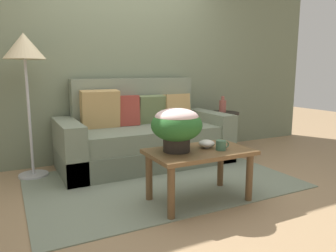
# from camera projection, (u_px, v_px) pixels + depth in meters

# --- Properties ---
(ground_plane) EXTENTS (14.00, 14.00, 0.00)m
(ground_plane) POSITION_uv_depth(u_px,v_px,m) (169.00, 186.00, 3.24)
(ground_plane) COLOR #997A56
(wall_back) EXTENTS (6.40, 0.12, 2.99)m
(wall_back) POSITION_uv_depth(u_px,v_px,m) (121.00, 45.00, 4.18)
(wall_back) COLOR slate
(wall_back) RESTS_ON ground
(area_rug) EXTENTS (2.68, 1.73, 0.01)m
(area_rug) POSITION_uv_depth(u_px,v_px,m) (162.00, 181.00, 3.38)
(area_rug) COLOR gray
(area_rug) RESTS_ON ground
(couch) EXTENTS (2.09, 0.92, 1.06)m
(couch) POSITION_uv_depth(u_px,v_px,m) (144.00, 137.00, 3.99)
(couch) COLOR #626B59
(couch) RESTS_ON ground
(coffee_table) EXTENTS (0.91, 0.55, 0.47)m
(coffee_table) POSITION_uv_depth(u_px,v_px,m) (199.00, 159.00, 2.82)
(coffee_table) COLOR brown
(coffee_table) RESTS_ON ground
(side_table) EXTENTS (0.47, 0.47, 0.56)m
(side_table) POSITION_uv_depth(u_px,v_px,m) (222.00, 124.00, 4.68)
(side_table) COLOR black
(side_table) RESTS_ON ground
(floor_lamp) EXTENTS (0.43, 0.43, 1.55)m
(floor_lamp) POSITION_uv_depth(u_px,v_px,m) (25.00, 55.00, 3.32)
(floor_lamp) COLOR #B2B2B7
(floor_lamp) RESTS_ON ground
(potted_plant) EXTENTS (0.44, 0.44, 0.37)m
(potted_plant) POSITION_uv_depth(u_px,v_px,m) (177.00, 125.00, 2.72)
(potted_plant) COLOR black
(potted_plant) RESTS_ON coffee_table
(coffee_mug) EXTENTS (0.13, 0.09, 0.09)m
(coffee_mug) POSITION_uv_depth(u_px,v_px,m) (221.00, 145.00, 2.79)
(coffee_mug) COLOR #3D664C
(coffee_mug) RESTS_ON coffee_table
(snack_bowl) EXTENTS (0.15, 0.15, 0.07)m
(snack_bowl) POSITION_uv_depth(u_px,v_px,m) (207.00, 144.00, 2.88)
(snack_bowl) COLOR silver
(snack_bowl) RESTS_ON coffee_table
(table_vase) EXTENTS (0.10, 0.10, 0.23)m
(table_vase) POSITION_uv_depth(u_px,v_px,m) (223.00, 106.00, 4.62)
(table_vase) COLOR #934C42
(table_vase) RESTS_ON side_table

